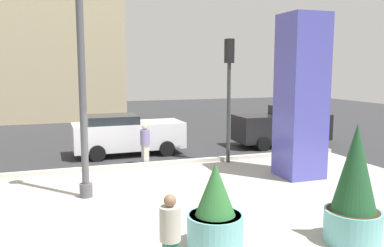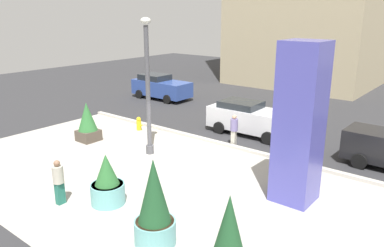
# 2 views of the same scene
# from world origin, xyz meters

# --- Properties ---
(ground_plane) EXTENTS (60.00, 60.00, 0.00)m
(ground_plane) POSITION_xyz_m (0.00, 4.00, 0.00)
(ground_plane) COLOR #2D2D30
(plaza_pavement) EXTENTS (18.00, 10.00, 0.02)m
(plaza_pavement) POSITION_xyz_m (0.00, -2.00, 0.00)
(plaza_pavement) COLOR #ADA89E
(plaza_pavement) RESTS_ON ground_plane
(curb_strip) EXTENTS (18.00, 0.24, 0.16)m
(curb_strip) POSITION_xyz_m (0.00, 3.12, 0.08)
(curb_strip) COLOR #B7B2A8
(curb_strip) RESTS_ON ground_plane
(lamp_post) EXTENTS (0.44, 0.44, 6.02)m
(lamp_post) POSITION_xyz_m (-1.54, 0.17, 2.93)
(lamp_post) COLOR #4C4C51
(lamp_post) RESTS_ON ground_plane
(art_pillar_blue) EXTENTS (1.33, 1.33, 5.40)m
(art_pillar_blue) POSITION_xyz_m (5.44, 0.15, 2.70)
(art_pillar_blue) COLOR #4C4CAD
(art_pillar_blue) RESTS_ON ground_plane
(potted_plant_near_right) EXTENTS (1.17, 1.17, 2.53)m
(potted_plant_near_right) POSITION_xyz_m (3.52, -4.71, 1.13)
(potted_plant_near_right) COLOR #6BB2B2
(potted_plant_near_right) RESTS_ON ground_plane
(potted_plant_curbside) EXTENTS (1.15, 1.15, 1.78)m
(potted_plant_curbside) POSITION_xyz_m (0.69, -4.06, 0.74)
(potted_plant_curbside) COLOR #6BB2B2
(potted_plant_curbside) RESTS_ON ground_plane
(traffic_light_corner) EXTENTS (0.28, 0.42, 4.74)m
(traffic_light_corner) POSITION_xyz_m (4.02, 2.82, 3.18)
(traffic_light_corner) COLOR #333833
(traffic_light_corner) RESTS_ON ground_plane
(car_far_lane) EXTENTS (4.62, 2.10, 1.70)m
(car_far_lane) POSITION_xyz_m (0.55, 5.56, 0.88)
(car_far_lane) COLOR silver
(car_far_lane) RESTS_ON ground_plane
(car_curb_east) EXTENTS (4.52, 2.01, 1.89)m
(car_curb_east) POSITION_xyz_m (7.90, 5.19, 0.95)
(car_curb_east) COLOR black
(car_curb_east) RESTS_ON ground_plane
(pedestrian_crossing) EXTENTS (0.42, 0.42, 1.56)m
(pedestrian_crossing) POSITION_xyz_m (0.88, 3.44, 0.86)
(pedestrian_crossing) COLOR #B2AD9E
(pedestrian_crossing) RESTS_ON ground_plane
(pedestrian_by_curb) EXTENTS (0.38, 0.38, 1.57)m
(pedestrian_by_curb) POSITION_xyz_m (-0.54, -5.08, 0.87)
(pedestrian_by_curb) COLOR #236656
(pedestrian_by_curb) RESTS_ON ground_plane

